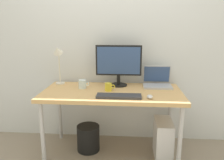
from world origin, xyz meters
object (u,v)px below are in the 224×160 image
at_px(laptop, 157,81).
at_px(desk_lamp, 58,56).
at_px(keyboard, 119,96).
at_px(glass_cup, 83,84).
at_px(desk, 112,96).
at_px(computer_tower, 163,139).
at_px(wastebasket, 88,138).
at_px(mouse, 150,97).
at_px(monitor, 119,63).
at_px(coffee_mug, 109,87).

xyz_separation_m(laptop, desk_lamp, (-1.15, -0.01, 0.28)).
distance_m(keyboard, glass_cup, 0.51).
height_order(desk, computer_tower, desk).
bearing_deg(wastebasket, computer_tower, -4.58).
bearing_deg(desk_lamp, mouse, -23.85).
bearing_deg(keyboard, laptop, 47.36).
distance_m(monitor, mouse, 0.61).
relative_size(keyboard, wastebasket, 1.47).
distance_m(computer_tower, wastebasket, 0.85).
distance_m(desk, monitor, 0.40).
height_order(desk, coffee_mug, coffee_mug).
bearing_deg(wastebasket, desk_lamp, 152.42).
xyz_separation_m(keyboard, coffee_mug, (-0.12, 0.22, 0.03)).
bearing_deg(mouse, desk, 149.13).
relative_size(desk_lamp, keyboard, 1.07).
bearing_deg(wastebasket, coffee_mug, -6.87).
distance_m(desk_lamp, wastebasket, 1.01).
distance_m(keyboard, computer_tower, 0.74).
xyz_separation_m(keyboard, wastebasket, (-0.36, 0.25, -0.60)).
bearing_deg(glass_cup, computer_tower, -7.02).
bearing_deg(keyboard, desk_lamp, 148.77).
relative_size(keyboard, glass_cup, 3.63).
height_order(desk, laptop, laptop).
distance_m(desk, glass_cup, 0.36).
distance_m(keyboard, mouse, 0.30).
height_order(keyboard, computer_tower, keyboard).
bearing_deg(wastebasket, desk, -6.96).
distance_m(monitor, wastebasket, 0.94).
distance_m(desk_lamp, glass_cup, 0.45).
height_order(keyboard, glass_cup, glass_cup).
bearing_deg(coffee_mug, desk_lamp, 160.06).
height_order(desk, desk_lamp, desk_lamp).
relative_size(desk, desk_lamp, 3.16).
relative_size(keyboard, computer_tower, 1.05).
relative_size(mouse, computer_tower, 0.21).
distance_m(desk, desk_lamp, 0.79).
xyz_separation_m(laptop, keyboard, (-0.42, -0.46, -0.05)).
bearing_deg(monitor, glass_cup, -159.52).
relative_size(desk_lamp, computer_tower, 1.12).
xyz_separation_m(desk_lamp, computer_tower, (1.21, -0.26, -0.86)).
bearing_deg(glass_cup, wastebasket, -37.02).
xyz_separation_m(laptop, mouse, (-0.12, -0.47, -0.04)).
bearing_deg(mouse, wastebasket, 158.30).
relative_size(desk, mouse, 16.54).
height_order(mouse, computer_tower, mouse).
xyz_separation_m(laptop, glass_cup, (-0.84, -0.16, -0.01)).
bearing_deg(coffee_mug, keyboard, -61.23).
relative_size(monitor, mouse, 5.81).
height_order(laptop, computer_tower, laptop).
distance_m(laptop, mouse, 0.49).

